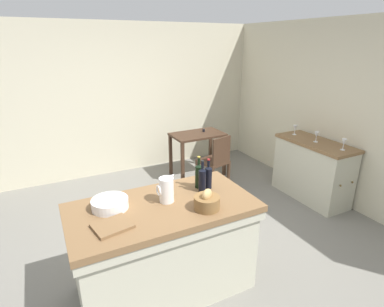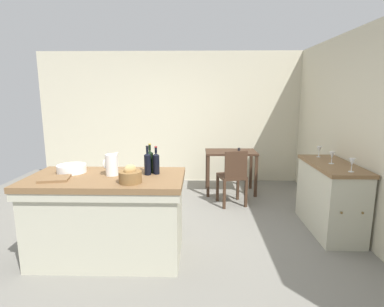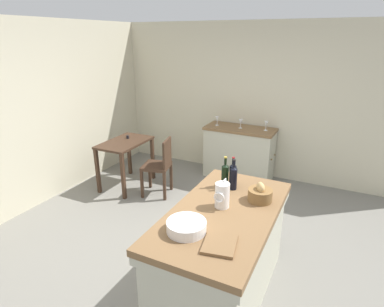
{
  "view_description": "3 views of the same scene",
  "coord_description": "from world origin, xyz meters",
  "px_view_note": "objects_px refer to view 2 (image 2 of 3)",
  "views": [
    {
      "loc": [
        -1.28,
        -2.78,
        2.27
      ],
      "look_at": [
        0.27,
        0.29,
        1.02
      ],
      "focal_mm": 28.73,
      "sensor_mm": 36.0,
      "label": 1
    },
    {
      "loc": [
        0.55,
        -3.63,
        1.77
      ],
      "look_at": [
        0.46,
        0.32,
        1.0
      ],
      "focal_mm": 28.57,
      "sensor_mm": 36.0,
      "label": 2
    },
    {
      "loc": [
        -2.75,
        -1.36,
        2.36
      ],
      "look_at": [
        0.51,
        0.25,
        1.01
      ],
      "focal_mm": 29.84,
      "sensor_mm": 36.0,
      "label": 3
    }
  ],
  "objects_px": {
    "wooden_chair": "(233,175)",
    "wine_glass_middle": "(319,150)",
    "wine_bottle_dark": "(156,163)",
    "writing_desk": "(231,158)",
    "cutting_board": "(55,179)",
    "wine_bottle_amber": "(150,161)",
    "bread_basket": "(130,176)",
    "wine_glass_far_left": "(352,163)",
    "side_cabinet": "(330,197)",
    "wine_bottle_green": "(147,163)",
    "pitcher": "(112,165)",
    "wash_bowl": "(72,169)",
    "wine_glass_left": "(332,156)",
    "island_table": "(108,214)"
  },
  "relations": [
    {
      "from": "wine_bottle_dark",
      "to": "cutting_board",
      "type": "bearing_deg",
      "value": -165.42
    },
    {
      "from": "wine_glass_middle",
      "to": "bread_basket",
      "type": "bearing_deg",
      "value": -149.57
    },
    {
      "from": "wooden_chair",
      "to": "wine_bottle_dark",
      "type": "xyz_separation_m",
      "value": [
        -1.01,
        -1.51,
        0.54
      ]
    },
    {
      "from": "wash_bowl",
      "to": "wine_bottle_amber",
      "type": "height_order",
      "value": "wine_bottle_amber"
    },
    {
      "from": "wash_bowl",
      "to": "wine_bottle_dark",
      "type": "xyz_separation_m",
      "value": [
        0.95,
        -0.04,
        0.08
      ]
    },
    {
      "from": "wash_bowl",
      "to": "wine_bottle_green",
      "type": "xyz_separation_m",
      "value": [
        0.86,
        -0.08,
        0.09
      ]
    },
    {
      "from": "wine_glass_far_left",
      "to": "wine_bottle_dark",
      "type": "bearing_deg",
      "value": -174.67
    },
    {
      "from": "bread_basket",
      "to": "wine_bottle_amber",
      "type": "distance_m",
      "value": 0.42
    },
    {
      "from": "pitcher",
      "to": "wine_glass_left",
      "type": "height_order",
      "value": "pitcher"
    },
    {
      "from": "wooden_chair",
      "to": "writing_desk",
      "type": "bearing_deg",
      "value": 87.62
    },
    {
      "from": "island_table",
      "to": "wine_bottle_green",
      "type": "distance_m",
      "value": 0.71
    },
    {
      "from": "wine_bottle_dark",
      "to": "wine_glass_middle",
      "type": "xyz_separation_m",
      "value": [
        2.15,
        1.04,
        -0.04
      ]
    },
    {
      "from": "side_cabinet",
      "to": "wine_glass_middle",
      "type": "distance_m",
      "value": 0.69
    },
    {
      "from": "wine_glass_left",
      "to": "wine_bottle_dark",
      "type": "bearing_deg",
      "value": -163.89
    },
    {
      "from": "wine_bottle_dark",
      "to": "wine_bottle_green",
      "type": "bearing_deg",
      "value": -156.48
    },
    {
      "from": "island_table",
      "to": "wooden_chair",
      "type": "height_order",
      "value": "island_table"
    },
    {
      "from": "wooden_chair",
      "to": "bread_basket",
      "type": "relative_size",
      "value": 4.06
    },
    {
      "from": "wooden_chair",
      "to": "wine_bottle_dark",
      "type": "bearing_deg",
      "value": -123.65
    },
    {
      "from": "side_cabinet",
      "to": "wash_bowl",
      "type": "xyz_separation_m",
      "value": [
        -3.12,
        -0.59,
        0.51
      ]
    },
    {
      "from": "bread_basket",
      "to": "cutting_board",
      "type": "height_order",
      "value": "bread_basket"
    },
    {
      "from": "writing_desk",
      "to": "wine_glass_middle",
      "type": "relative_size",
      "value": 6.0
    },
    {
      "from": "side_cabinet",
      "to": "wine_glass_left",
      "type": "height_order",
      "value": "wine_glass_left"
    },
    {
      "from": "side_cabinet",
      "to": "pitcher",
      "type": "relative_size",
      "value": 4.41
    },
    {
      "from": "wooden_chair",
      "to": "pitcher",
      "type": "distance_m",
      "value": 2.23
    },
    {
      "from": "writing_desk",
      "to": "wine_glass_middle",
      "type": "height_order",
      "value": "wine_glass_middle"
    },
    {
      "from": "island_table",
      "to": "wine_bottle_dark",
      "type": "height_order",
      "value": "wine_bottle_dark"
    },
    {
      "from": "wine_bottle_dark",
      "to": "wine_glass_far_left",
      "type": "bearing_deg",
      "value": 5.33
    },
    {
      "from": "wine_bottle_amber",
      "to": "wine_bottle_dark",
      "type": "bearing_deg",
      "value": -36.39
    },
    {
      "from": "wine_glass_far_left",
      "to": "wine_glass_middle",
      "type": "bearing_deg",
      "value": 93.47
    },
    {
      "from": "wine_bottle_dark",
      "to": "wine_bottle_amber",
      "type": "relative_size",
      "value": 0.94
    },
    {
      "from": "wash_bowl",
      "to": "bread_basket",
      "type": "relative_size",
      "value": 1.4
    },
    {
      "from": "cutting_board",
      "to": "wine_glass_far_left",
      "type": "bearing_deg",
      "value": 8.27
    },
    {
      "from": "writing_desk",
      "to": "wine_glass_middle",
      "type": "bearing_deg",
      "value": -45.54
    },
    {
      "from": "writing_desk",
      "to": "cutting_board",
      "type": "distance_m",
      "value": 3.19
    },
    {
      "from": "side_cabinet",
      "to": "bread_basket",
      "type": "height_order",
      "value": "bread_basket"
    },
    {
      "from": "island_table",
      "to": "wine_glass_middle",
      "type": "relative_size",
      "value": 10.86
    },
    {
      "from": "writing_desk",
      "to": "wine_glass_far_left",
      "type": "distance_m",
      "value": 2.32
    },
    {
      "from": "side_cabinet",
      "to": "wine_bottle_green",
      "type": "bearing_deg",
      "value": -163.57
    },
    {
      "from": "island_table",
      "to": "wine_glass_far_left",
      "type": "distance_m",
      "value": 2.79
    },
    {
      "from": "side_cabinet",
      "to": "wine_bottle_amber",
      "type": "xyz_separation_m",
      "value": [
        -2.25,
        -0.57,
        0.6
      ]
    },
    {
      "from": "pitcher",
      "to": "cutting_board",
      "type": "height_order",
      "value": "pitcher"
    },
    {
      "from": "writing_desk",
      "to": "wooden_chair",
      "type": "height_order",
      "value": "wooden_chair"
    },
    {
      "from": "writing_desk",
      "to": "cutting_board",
      "type": "xyz_separation_m",
      "value": [
        -2.03,
        -2.44,
        0.29
      ]
    },
    {
      "from": "wine_glass_far_left",
      "to": "wine_glass_middle",
      "type": "xyz_separation_m",
      "value": [
        -0.05,
        0.84,
        -0.0
      ]
    },
    {
      "from": "wash_bowl",
      "to": "wine_glass_left",
      "type": "bearing_deg",
      "value": 10.62
    },
    {
      "from": "writing_desk",
      "to": "wine_glass_far_left",
      "type": "xyz_separation_m",
      "value": [
        1.17,
        -1.97,
        0.37
      ]
    },
    {
      "from": "wine_bottle_green",
      "to": "wine_glass_left",
      "type": "bearing_deg",
      "value": 16.42
    },
    {
      "from": "side_cabinet",
      "to": "cutting_board",
      "type": "distance_m",
      "value": 3.33
    },
    {
      "from": "wooden_chair",
      "to": "wine_glass_middle",
      "type": "xyz_separation_m",
      "value": [
        1.14,
        -0.47,
        0.51
      ]
    },
    {
      "from": "wine_glass_middle",
      "to": "side_cabinet",
      "type": "bearing_deg",
      "value": -86.71
    }
  ]
}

